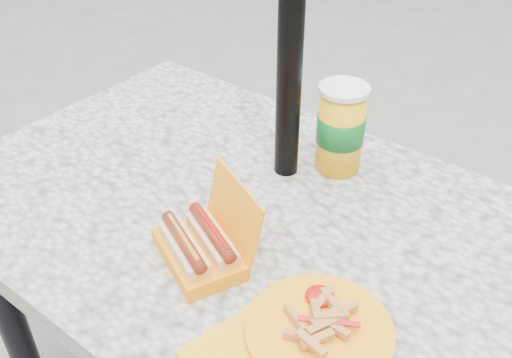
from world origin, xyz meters
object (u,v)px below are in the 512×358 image
Objects in this scene: fries_plate at (314,331)px; soda_cup at (341,128)px; hotdog_box at (202,245)px; umbrella_pole at (292,9)px.

soda_cup reaches higher than fries_plate.
fries_plate is (0.25, -0.02, -0.02)m from hotdog_box.
umbrella_pole is at bearing 131.22° from fries_plate.
soda_cup is at bearing 108.75° from hotdog_box.
soda_cup reaches higher than hotdog_box.
fries_plate is 1.62× the size of soda_cup.
soda_cup is (-0.21, 0.41, 0.08)m from fries_plate.
hotdog_box is 0.69× the size of fries_plate.
soda_cup is at bearing 117.20° from fries_plate.
umbrella_pole reaches higher than fries_plate.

